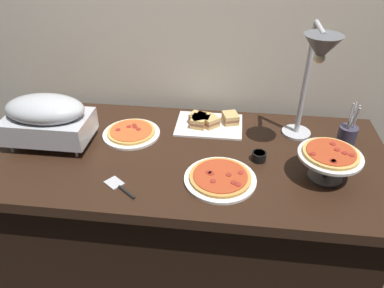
# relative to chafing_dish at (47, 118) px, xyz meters

# --- Properties ---
(ground_plane) EXTENTS (8.00, 8.00, 0.00)m
(ground_plane) POSITION_rel_chafing_dish_xyz_m (0.61, -0.00, -0.90)
(ground_plane) COLOR #38332D
(back_wall) EXTENTS (4.40, 0.04, 2.40)m
(back_wall) POSITION_rel_chafing_dish_xyz_m (0.61, 0.50, 0.30)
(back_wall) COLOR beige
(back_wall) RESTS_ON ground_plane
(buffet_table) EXTENTS (1.90, 0.84, 0.76)m
(buffet_table) POSITION_rel_chafing_dish_xyz_m (0.61, -0.00, -0.51)
(buffet_table) COLOR black
(buffet_table) RESTS_ON ground_plane
(chafing_dish) EXTENTS (0.38, 0.23, 0.24)m
(chafing_dish) POSITION_rel_chafing_dish_xyz_m (0.00, 0.00, 0.00)
(chafing_dish) COLOR #B7BABF
(chafing_dish) RESTS_ON buffet_table
(heat_lamp) EXTENTS (0.15, 0.32, 0.55)m
(heat_lamp) POSITION_rel_chafing_dish_xyz_m (1.16, 0.09, 0.29)
(heat_lamp) COLOR #B7BABF
(heat_lamp) RESTS_ON buffet_table
(pizza_plate_front) EXTENTS (0.30, 0.30, 0.03)m
(pizza_plate_front) POSITION_rel_chafing_dish_xyz_m (0.80, -0.18, -0.13)
(pizza_plate_front) COLOR white
(pizza_plate_front) RESTS_ON buffet_table
(pizza_plate_center) EXTENTS (0.28, 0.28, 0.03)m
(pizza_plate_center) POSITION_rel_chafing_dish_xyz_m (0.35, 0.12, -0.13)
(pizza_plate_center) COLOR white
(pizza_plate_center) RESTS_ON buffet_table
(pizza_plate_raised_stand) EXTENTS (0.26, 0.26, 0.13)m
(pizza_plate_raised_stand) POSITION_rel_chafing_dish_xyz_m (1.24, -0.10, -0.04)
(pizza_plate_raised_stand) COLOR #595B60
(pizza_plate_raised_stand) RESTS_ON buffet_table
(sandwich_platter) EXTENTS (0.33, 0.24, 0.06)m
(sandwich_platter) POSITION_rel_chafing_dish_xyz_m (0.72, 0.25, -0.11)
(sandwich_platter) COLOR white
(sandwich_platter) RESTS_ON buffet_table
(sauce_cup_near) EXTENTS (0.06, 0.06, 0.04)m
(sauce_cup_near) POSITION_rel_chafing_dish_xyz_m (0.97, -0.02, -0.12)
(sauce_cup_near) COLOR black
(sauce_cup_near) RESTS_ON buffet_table
(utensil_holder) EXTENTS (0.08, 0.08, 0.23)m
(utensil_holder) POSITION_rel_chafing_dish_xyz_m (1.36, 0.13, -0.08)
(utensil_holder) COLOR #383347
(utensil_holder) RESTS_ON buffet_table
(serving_spatula) EXTENTS (0.15, 0.13, 0.01)m
(serving_spatula) POSITION_rel_chafing_dish_xyz_m (0.41, -0.28, -0.14)
(serving_spatula) COLOR #B7BABF
(serving_spatula) RESTS_ON buffet_table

